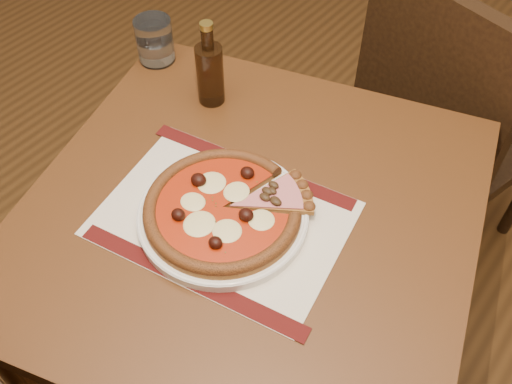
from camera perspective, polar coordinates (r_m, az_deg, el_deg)
table at (r=1.11m, az=-0.64°, el=-4.96°), size 1.00×1.00×0.75m
chair_far at (r=1.60m, az=18.42°, el=7.01°), size 0.53×0.53×0.92m
placemat at (r=1.02m, az=-3.29°, el=-2.66°), size 0.47×0.37×0.00m
plate at (r=1.01m, az=-3.32°, el=-2.31°), size 0.30×0.30×0.02m
pizza at (r=1.00m, az=-3.38°, el=-1.63°), size 0.28×0.28×0.04m
ham_slice at (r=1.01m, az=2.55°, el=-0.74°), size 0.12×0.14×0.02m
water_glass at (r=1.34m, az=-10.10°, el=14.70°), size 0.09×0.09×0.10m
bottle at (r=1.19m, az=-4.63°, el=11.90°), size 0.06×0.06×0.19m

